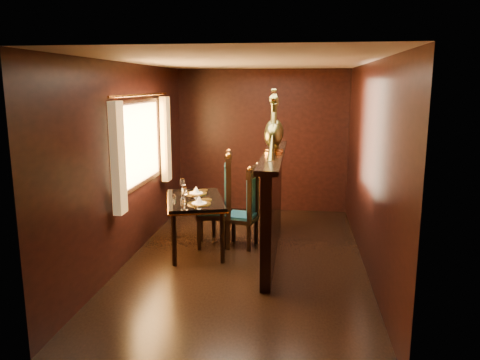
{
  "coord_description": "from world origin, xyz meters",
  "views": [
    {
      "loc": [
        0.66,
        -5.73,
        2.23
      ],
      "look_at": [
        -0.12,
        0.36,
        0.97
      ],
      "focal_mm": 35.0,
      "sensor_mm": 36.0,
      "label": 1
    }
  ],
  "objects": [
    {
      "name": "ground",
      "position": [
        0.0,
        0.0,
        0.0
      ],
      "size": [
        5.0,
        5.0,
        0.0
      ],
      "primitive_type": "plane",
      "color": "black",
      "rests_on": "ground"
    },
    {
      "name": "dining_table",
      "position": [
        -0.73,
        0.26,
        0.65
      ],
      "size": [
        1.06,
        1.39,
        0.92
      ],
      "rotation": [
        0.0,
        0.0,
        0.29
      ],
      "color": "black",
      "rests_on": "ground"
    },
    {
      "name": "room_shell",
      "position": [
        -0.09,
        0.02,
        1.58
      ],
      "size": [
        3.04,
        5.04,
        2.52
      ],
      "color": "black",
      "rests_on": "ground"
    },
    {
      "name": "chair_right",
      "position": [
        -0.02,
        0.46,
        0.61
      ],
      "size": [
        0.5,
        0.52,
        1.18
      ],
      "rotation": [
        0.0,
        0.0,
        -0.21
      ],
      "color": "black",
      "rests_on": "ground"
    },
    {
      "name": "peacock_right",
      "position": [
        0.33,
        0.36,
        1.77
      ],
      "size": [
        0.26,
        0.69,
        0.82
      ],
      "primitive_type": null,
      "color": "#194C2A",
      "rests_on": "partition"
    },
    {
      "name": "chair_left",
      "position": [
        -0.38,
        0.5,
        0.7
      ],
      "size": [
        0.54,
        0.56,
        1.35
      ],
      "rotation": [
        0.0,
        0.0,
        0.13
      ],
      "color": "black",
      "rests_on": "ground"
    },
    {
      "name": "peacock_left",
      "position": [
        0.33,
        0.16,
        1.74
      ],
      "size": [
        0.24,
        0.63,
        0.76
      ],
      "primitive_type": null,
      "color": "#194C2A",
      "rests_on": "partition"
    },
    {
      "name": "partition",
      "position": [
        0.32,
        0.3,
        0.71
      ],
      "size": [
        0.26,
        2.7,
        1.36
      ],
      "color": "black",
      "rests_on": "ground"
    }
  ]
}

